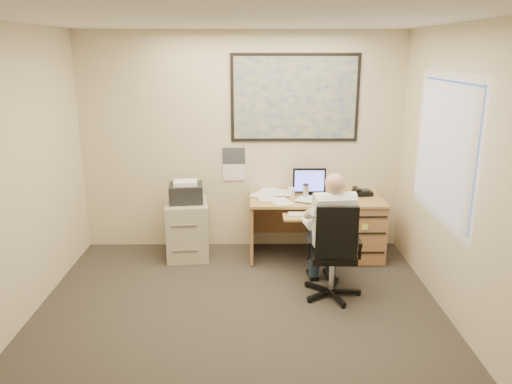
{
  "coord_description": "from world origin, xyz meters",
  "views": [
    {
      "loc": [
        0.12,
        -3.88,
        2.46
      ],
      "look_at": [
        0.17,
        1.3,
        0.98
      ],
      "focal_mm": 35.0,
      "sensor_mm": 36.0,
      "label": 1
    }
  ],
  "objects_px": {
    "desk": "(342,221)",
    "office_chair": "(333,270)",
    "filing_cabinet": "(187,224)",
    "person": "(333,235)"
  },
  "relations": [
    {
      "from": "desk",
      "to": "office_chair",
      "type": "distance_m",
      "value": 1.16
    },
    {
      "from": "desk",
      "to": "filing_cabinet",
      "type": "bearing_deg",
      "value": -179.67
    },
    {
      "from": "desk",
      "to": "office_chair",
      "type": "xyz_separation_m",
      "value": [
        -0.29,
        -1.12,
        -0.13
      ]
    },
    {
      "from": "person",
      "to": "desk",
      "type": "bearing_deg",
      "value": 68.39
    },
    {
      "from": "office_chair",
      "to": "person",
      "type": "distance_m",
      "value": 0.35
    },
    {
      "from": "filing_cabinet",
      "to": "person",
      "type": "bearing_deg",
      "value": -38.68
    },
    {
      "from": "filing_cabinet",
      "to": "office_chair",
      "type": "bearing_deg",
      "value": -40.6
    },
    {
      "from": "filing_cabinet",
      "to": "person",
      "type": "xyz_separation_m",
      "value": [
        1.61,
        -1.03,
        0.24
      ]
    },
    {
      "from": "desk",
      "to": "person",
      "type": "bearing_deg",
      "value": -105.44
    },
    {
      "from": "office_chair",
      "to": "person",
      "type": "bearing_deg",
      "value": 93.3
    }
  ]
}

